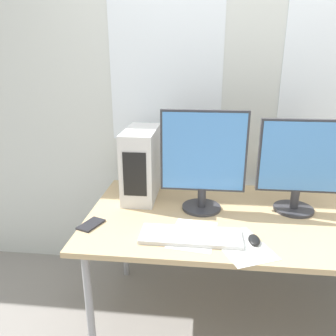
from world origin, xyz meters
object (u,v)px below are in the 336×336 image
object	(u,v)px
monitor_main	(203,159)
cell_phone	(91,224)
pc_tower	(142,163)
mouse	(254,240)
keyboard	(191,236)
monitor_right_near	(299,164)

from	to	relation	value
monitor_main	cell_phone	bearing A→B (deg)	-155.39
pc_tower	cell_phone	bearing A→B (deg)	-114.79
monitor_main	mouse	world-z (taller)	monitor_main
monitor_main	cell_phone	world-z (taller)	monitor_main
pc_tower	mouse	bearing A→B (deg)	-38.31
mouse	cell_phone	xyz separation A→B (m)	(-0.81, 0.07, -0.01)
keyboard	mouse	world-z (taller)	mouse
monitor_right_near	keyboard	bearing A→B (deg)	-147.22
keyboard	cell_phone	distance (m)	0.52
monitor_main	mouse	bearing A→B (deg)	-53.10
monitor_right_near	cell_phone	size ratio (longest dim) A/B	3.21
monitor_main	mouse	distance (m)	0.50
pc_tower	keyboard	world-z (taller)	pc_tower
monitor_main	mouse	xyz separation A→B (m)	(0.25, -0.33, -0.29)
monitor_main	pc_tower	bearing A→B (deg)	156.93
monitor_main	keyboard	bearing A→B (deg)	-98.20
monitor_right_near	cell_phone	xyz separation A→B (m)	(-1.08, -0.30, -0.27)
keyboard	mouse	distance (m)	0.30
cell_phone	mouse	bearing A→B (deg)	15.99
mouse	cell_phone	world-z (taller)	mouse
mouse	monitor_right_near	bearing A→B (deg)	53.97
pc_tower	keyboard	distance (m)	0.62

